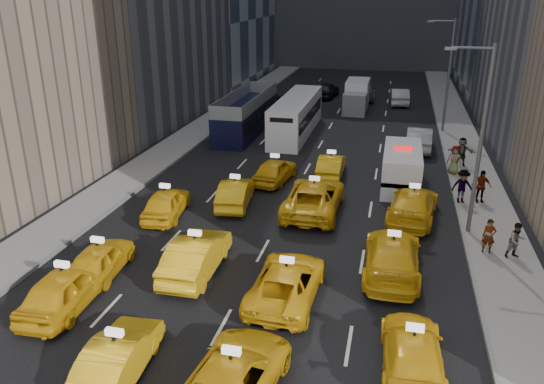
{
  "coord_description": "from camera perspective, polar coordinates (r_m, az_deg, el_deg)",
  "views": [
    {
      "loc": [
        5.37,
        -12.95,
        11.26
      ],
      "look_at": [
        -0.12,
        10.28,
        2.0
      ],
      "focal_mm": 35.0,
      "sensor_mm": 36.0,
      "label": 1
    }
  ],
  "objects": [
    {
      "name": "ground",
      "position": [
        17.98,
        -7.55,
        -17.78
      ],
      "size": [
        160.0,
        160.0,
        0.0
      ],
      "primitive_type": "plane",
      "color": "black",
      "rests_on": "ground"
    },
    {
      "name": "sidewalk_west",
      "position": [
        42.63,
        -9.12,
        5.72
      ],
      "size": [
        3.0,
        90.0,
        0.15
      ],
      "primitive_type": "cube",
      "color": "gray",
      "rests_on": "ground"
    },
    {
      "name": "sidewalk_east",
      "position": [
        39.9,
        20.14,
        3.6
      ],
      "size": [
        3.0,
        90.0,
        0.15
      ],
      "primitive_type": "cube",
      "color": "gray",
      "rests_on": "ground"
    },
    {
      "name": "curb_west",
      "position": [
        42.11,
        -7.29,
        5.64
      ],
      "size": [
        0.15,
        90.0,
        0.18
      ],
      "primitive_type": "cube",
      "color": "slate",
      "rests_on": "ground"
    },
    {
      "name": "curb_east",
      "position": [
        39.73,
        18.08,
        3.81
      ],
      "size": [
        0.15,
        90.0,
        0.18
      ],
      "primitive_type": "cube",
      "color": "slate",
      "rests_on": "ground"
    },
    {
      "name": "streetlight_near",
      "position": [
        26.03,
        21.38,
        5.63
      ],
      "size": [
        2.15,
        0.22,
        9.0
      ],
      "color": "#595B60",
      "rests_on": "ground"
    },
    {
      "name": "streetlight_far",
      "position": [
        45.56,
        18.37,
        12.16
      ],
      "size": [
        2.15,
        0.22,
        9.0
      ],
      "color": "#595B60",
      "rests_on": "ground"
    },
    {
      "name": "taxi_4",
      "position": [
        21.46,
        -21.31,
        -9.61
      ],
      "size": [
        2.07,
        4.71,
        1.58
      ],
      "primitive_type": "imported",
      "rotation": [
        0.0,
        0.0,
        3.19
      ],
      "color": "yellow",
      "rests_on": "ground"
    },
    {
      "name": "taxi_5",
      "position": [
        17.58,
        -16.27,
        -16.72
      ],
      "size": [
        1.77,
        4.34,
        1.4
      ],
      "primitive_type": "imported",
      "rotation": [
        0.0,
        0.0,
        3.21
      ],
      "color": "yellow",
      "rests_on": "ground"
    },
    {
      "name": "taxi_6",
      "position": [
        16.29,
        -4.29,
        -19.23
      ],
      "size": [
        3.02,
        5.39,
        1.42
      ],
      "primitive_type": "imported",
      "rotation": [
        0.0,
        0.0,
        3.01
      ],
      "color": "yellow",
      "rests_on": "ground"
    },
    {
      "name": "taxi_7",
      "position": [
        17.74,
        14.86,
        -16.26
      ],
      "size": [
        2.1,
        4.72,
        1.35
      ],
      "primitive_type": "imported",
      "rotation": [
        0.0,
        0.0,
        3.19
      ],
      "color": "yellow",
      "rests_on": "ground"
    },
    {
      "name": "taxi_8",
      "position": [
        23.25,
        -18.01,
        -6.94
      ],
      "size": [
        1.98,
        4.25,
        1.41
      ],
      "primitive_type": "imported",
      "rotation": [
        0.0,
        0.0,
        3.22
      ],
      "color": "yellow",
      "rests_on": "ground"
    },
    {
      "name": "taxi_9",
      "position": [
        22.49,
        -8.17,
        -6.73
      ],
      "size": [
        1.81,
        4.94,
        1.62
      ],
      "primitive_type": "imported",
      "rotation": [
        0.0,
        0.0,
        3.16
      ],
      "color": "yellow",
      "rests_on": "ground"
    },
    {
      "name": "taxi_10",
      "position": [
        20.59,
        1.6,
        -9.61
      ],
      "size": [
        2.55,
        5.25,
        1.44
      ],
      "primitive_type": "imported",
      "rotation": [
        0.0,
        0.0,
        3.11
      ],
      "color": "yellow",
      "rests_on": "ground"
    },
    {
      "name": "taxi_11",
      "position": [
        22.77,
        12.82,
        -6.69
      ],
      "size": [
        2.32,
        5.61,
        1.62
      ],
      "primitive_type": "imported",
      "rotation": [
        0.0,
        0.0,
        3.15
      ],
      "color": "yellow",
      "rests_on": "ground"
    },
    {
      "name": "taxi_12",
      "position": [
        28.15,
        -11.32,
        -1.18
      ],
      "size": [
        2.3,
        4.55,
        1.48
      ],
      "primitive_type": "imported",
      "rotation": [
        0.0,
        0.0,
        3.27
      ],
      "color": "yellow",
      "rests_on": "ground"
    },
    {
      "name": "taxi_13",
      "position": [
        29.1,
        -3.95,
        -0.08
      ],
      "size": [
        2.09,
        4.57,
        1.45
      ],
      "primitive_type": "imported",
      "rotation": [
        0.0,
        0.0,
        3.27
      ],
      "color": "yellow",
      "rests_on": "ground"
    },
    {
      "name": "taxi_14",
      "position": [
        28.21,
        4.54,
        -0.56
      ],
      "size": [
        2.79,
        6.03,
        1.67
      ],
      "primitive_type": "imported",
      "rotation": [
        0.0,
        0.0,
        3.14
      ],
      "color": "yellow",
      "rests_on": "ground"
    },
    {
      "name": "taxi_15",
      "position": [
        28.23,
        14.93,
        -1.3
      ],
      "size": [
        2.91,
        5.76,
        1.6
      ],
      "primitive_type": "imported",
      "rotation": [
        0.0,
        0.0,
        3.02
      ],
      "color": "yellow",
      "rests_on": "ground"
    },
    {
      "name": "taxi_16",
      "position": [
        32.57,
        0.31,
        2.34
      ],
      "size": [
        2.29,
        4.49,
        1.46
      ],
      "primitive_type": "imported",
      "rotation": [
        0.0,
        0.0,
        3.01
      ],
      "color": "yellow",
      "rests_on": "ground"
    },
    {
      "name": "taxi_17",
      "position": [
        33.72,
        6.36,
        2.82
      ],
      "size": [
        1.55,
        4.28,
        1.4
      ],
      "primitive_type": "imported",
      "rotation": [
        0.0,
        0.0,
        3.16
      ],
      "color": "yellow",
      "rests_on": "ground"
    },
    {
      "name": "nypd_van",
      "position": [
        32.69,
        13.76,
        2.49
      ],
      "size": [
        2.53,
        5.83,
        2.46
      ],
      "rotation": [
        0.0,
        0.0,
        -0.05
      ],
      "color": "silver",
      "rests_on": "ground"
    },
    {
      "name": "double_decker",
      "position": [
        43.92,
        -2.76,
        8.47
      ],
      "size": [
        3.64,
        11.32,
        3.23
      ],
      "rotation": [
        0.0,
        0.0,
        0.1
      ],
      "color": "black",
      "rests_on": "ground"
    },
    {
      "name": "city_bus",
      "position": [
        43.52,
        2.64,
        8.19
      ],
      "size": [
        2.84,
        11.65,
        2.99
      ],
      "rotation": [
        0.0,
        0.0,
        -0.04
      ],
      "color": "white",
      "rests_on": "ground"
    },
    {
      "name": "box_truck",
      "position": [
        52.69,
        9.08,
        10.13
      ],
      "size": [
        2.9,
        6.39,
        2.82
      ],
      "rotation": [
        0.0,
        0.0,
        -0.13
      ],
      "color": "white",
      "rests_on": "ground"
    },
    {
      "name": "misc_car_0",
      "position": [
        40.68,
        15.54,
        5.57
      ],
      "size": [
        1.94,
        5.12,
        1.67
      ],
      "primitive_type": "imported",
      "rotation": [
        0.0,
        0.0,
        3.11
      ],
      "color": "#AAADB2",
      "rests_on": "ground"
    },
    {
      "name": "misc_car_1",
      "position": [
        53.61,
        0.03,
        9.82
      ],
      "size": [
        2.88,
        5.15,
        1.36
      ],
      "primitive_type": "imported",
      "rotation": [
        0.0,
        0.0,
        3.27
      ],
      "color": "black",
      "rests_on": "ground"
    },
    {
      "name": "misc_car_2",
      "position": [
        58.34,
        9.91,
        10.55
      ],
      "size": [
        2.46,
        5.55,
        1.58
      ],
      "primitive_type": "imported",
      "rotation": [
        0.0,
        0.0,
        3.19
      ],
      "color": "slate",
      "rests_on": "ground"
    },
    {
      "name": "misc_car_3",
      "position": [
        58.71,
        5.88,
        10.86
      ],
      "size": [
        2.58,
        5.11,
        1.67
      ],
      "primitive_type": "imported",
      "rotation": [
        0.0,
        0.0,
        3.01
      ],
      "color": "black",
      "rests_on": "ground"
    },
    {
      "name": "misc_car_4",
      "position": [
        56.42,
        13.55,
        9.96
      ],
      "size": [
        2.05,
        5.1,
        1.65
      ],
      "primitive_type": "imported",
      "rotation": [
        0.0,
        0.0,
        3.2
      ],
      "color": "#A7A8AE",
      "rests_on": "ground"
    },
    {
      "name": "pedestrian_0",
      "position": [
        25.44,
        22.29,
        -4.42
      ],
      "size": [
        0.6,
        0.41,
        1.59
      ],
      "primitive_type": "imported",
      "rotation": [
        0.0,
        0.0,
        -0.05
      ],
      "color": "gray",
      "rests_on": "sidewalk_east"
    },
    {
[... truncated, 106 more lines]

